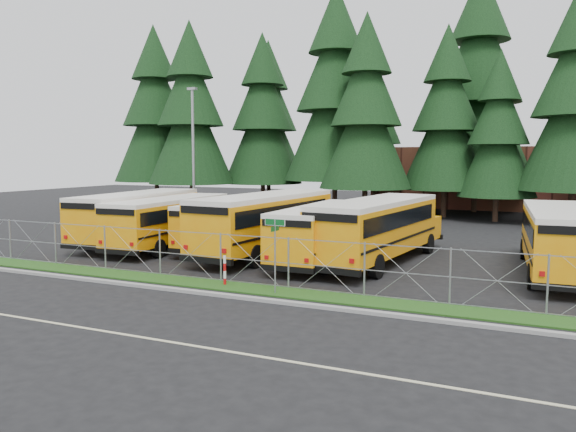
% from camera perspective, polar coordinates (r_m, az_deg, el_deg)
% --- Properties ---
extents(ground, '(120.00, 120.00, 0.00)m').
position_cam_1_polar(ground, '(23.43, -3.44, -6.41)').
color(ground, black).
rests_on(ground, ground).
extents(curb, '(50.00, 0.25, 0.12)m').
position_cam_1_polar(curb, '(20.79, -7.44, -7.89)').
color(curb, gray).
rests_on(curb, ground).
extents(grass_verge, '(50.00, 1.40, 0.06)m').
position_cam_1_polar(grass_verge, '(21.97, -5.51, -7.19)').
color(grass_verge, '#1B4313').
rests_on(grass_verge, ground).
extents(road_lane_line, '(50.00, 0.12, 0.01)m').
position_cam_1_polar(road_lane_line, '(16.99, -16.31, -11.47)').
color(road_lane_line, beige).
rests_on(road_lane_line, ground).
extents(chainlink_fence, '(44.00, 0.10, 2.00)m').
position_cam_1_polar(chainlink_fence, '(22.37, -4.64, -4.40)').
color(chainlink_fence, '#979AA0').
rests_on(chainlink_fence, ground).
extents(brick_building, '(22.00, 10.00, 6.00)m').
position_cam_1_polar(brick_building, '(60.47, 19.84, 3.74)').
color(brick_building, brown).
rests_on(brick_building, ground).
extents(bus_1, '(3.66, 11.56, 2.98)m').
position_cam_1_polar(bus_1, '(33.87, -14.64, -0.19)').
color(bus_1, orange).
rests_on(bus_1, ground).
extents(bus_2, '(2.96, 10.76, 2.79)m').
position_cam_1_polar(bus_2, '(31.81, -11.56, -0.67)').
color(bus_2, orange).
rests_on(bus_2, ground).
extents(bus_3, '(2.86, 10.16, 2.64)m').
position_cam_1_polar(bus_3, '(31.36, -5.69, -0.82)').
color(bus_3, orange).
rests_on(bus_3, ground).
extents(bus_4, '(3.73, 12.19, 3.15)m').
position_cam_1_polar(bus_4, '(29.01, -1.89, -0.84)').
color(bus_4, orange).
rests_on(bus_4, ground).
extents(bus_5, '(2.58, 10.37, 2.71)m').
position_cam_1_polar(bus_5, '(27.08, 3.87, -1.81)').
color(bus_5, orange).
rests_on(bus_5, ground).
extents(bus_6, '(4.11, 11.91, 3.06)m').
position_cam_1_polar(bus_6, '(27.00, 9.32, -1.53)').
color(bus_6, orange).
rests_on(bus_6, ground).
extents(bus_east, '(3.35, 11.25, 2.91)m').
position_cam_1_polar(bus_east, '(26.52, 25.75, -2.35)').
color(bus_east, orange).
rests_on(bus_east, ground).
extents(street_sign, '(0.84, 0.55, 2.81)m').
position_cam_1_polar(street_sign, '(20.46, -1.33, -2.43)').
color(street_sign, '#979AA0').
rests_on(street_sign, ground).
extents(striped_bollard, '(0.11, 0.11, 1.20)m').
position_cam_1_polar(striped_bollard, '(22.20, -6.44, -5.55)').
color(striped_bollard, '#B20C0C').
rests_on(striped_bollard, ground).
extents(light_standard, '(0.70, 0.35, 10.14)m').
position_cam_1_polar(light_standard, '(42.79, -9.60, 6.56)').
color(light_standard, '#979AA0').
rests_on(light_standard, ground).
extents(conifer_0, '(8.09, 8.09, 17.90)m').
position_cam_1_polar(conifer_0, '(57.79, -13.34, 9.75)').
color(conifer_0, black).
rests_on(conifer_0, ground).
extents(conifer_1, '(7.88, 7.88, 17.42)m').
position_cam_1_polar(conifer_1, '(53.12, -9.86, 9.91)').
color(conifer_1, black).
rests_on(conifer_1, ground).
extents(conifer_2, '(7.60, 7.60, 16.81)m').
position_cam_1_polar(conifer_2, '(54.63, -2.59, 9.56)').
color(conifer_2, black).
rests_on(conifer_2, ground).
extents(conifer_3, '(9.07, 9.07, 20.06)m').
position_cam_1_polar(conifer_3, '(50.91, 4.86, 11.64)').
color(conifer_3, black).
rests_on(conifer_3, ground).
extents(conifer_4, '(7.54, 7.54, 16.69)m').
position_cam_1_polar(conifer_4, '(46.90, 7.93, 10.01)').
color(conifer_4, black).
rests_on(conifer_4, ground).
extents(conifer_5, '(7.17, 7.17, 15.86)m').
position_cam_1_polar(conifer_5, '(48.80, 15.76, 9.20)').
color(conifer_5, black).
rests_on(conifer_5, ground).
extents(conifer_6, '(5.99, 5.99, 13.24)m').
position_cam_1_polar(conifer_6, '(46.55, 20.58, 7.59)').
color(conifer_6, black).
rests_on(conifer_6, ground).
extents(conifer_7, '(7.93, 7.93, 17.55)m').
position_cam_1_polar(conifer_7, '(46.11, 27.24, 10.01)').
color(conifer_7, black).
rests_on(conifer_7, ground).
extents(conifer_10, '(7.79, 7.79, 17.23)m').
position_cam_1_polar(conifer_10, '(60.32, -2.00, 9.43)').
color(conifer_10, black).
rests_on(conifer_10, ground).
extents(conifer_11, '(6.26, 6.26, 13.85)m').
position_cam_1_polar(conifer_11, '(54.85, 8.89, 7.93)').
color(conifer_11, black).
rests_on(conifer_11, ground).
extents(conifer_12, '(9.83, 9.83, 21.73)m').
position_cam_1_polar(conifer_12, '(54.36, 18.74, 11.87)').
color(conifer_12, black).
rests_on(conifer_12, ground).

